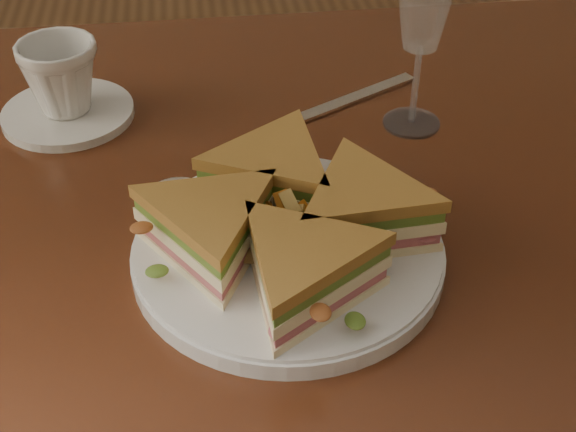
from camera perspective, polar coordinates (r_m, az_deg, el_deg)
The scene contains 9 objects.
table at distance 0.85m, azimuth -0.48°, elevation -3.35°, with size 1.20×0.80×0.75m.
plate at distance 0.70m, azimuth 0.00°, elevation -2.69°, with size 0.27×0.27×0.02m, color silver.
sandwich_wedges at distance 0.68m, azimuth 0.00°, elevation -0.33°, with size 0.28×0.28×0.06m.
crisps_mound at distance 0.68m, azimuth 0.00°, elevation -0.59°, with size 0.09×0.09×0.05m, color #BD6818, non-canonical shape.
spoon at distance 0.80m, azimuth -6.54°, elevation 2.55°, with size 0.16×0.11×0.01m.
knife at distance 0.92m, azimuth 3.34°, elevation 7.81°, with size 0.20×0.11×0.00m.
wine_glass at distance 0.83m, azimuth 9.67°, elevation 14.48°, with size 0.07×0.07×0.19m.
saucer at distance 0.93m, azimuth -15.37°, elevation 7.06°, with size 0.14×0.14×0.01m, color silver.
coffee_cup at distance 0.91m, azimuth -15.84°, elevation 9.47°, with size 0.09×0.09×0.08m, color silver.
Camera 1 is at (-0.07, -0.63, 1.22)m, focal length 50.00 mm.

